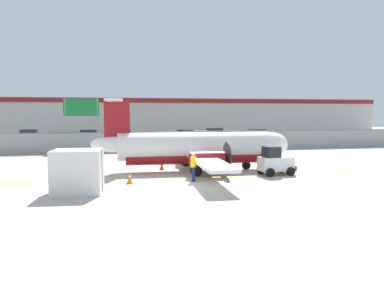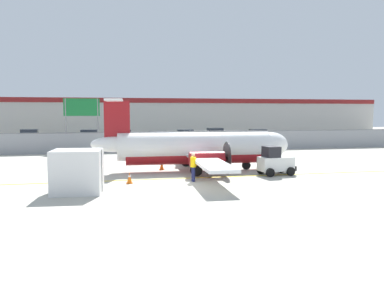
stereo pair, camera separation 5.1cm
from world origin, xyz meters
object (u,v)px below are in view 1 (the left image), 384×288
parked_car_4 (159,138)px  highway_sign (82,112)px  baggage_tug (275,162)px  parked_car_1 (47,141)px  ground_crew_worker (193,165)px  traffic_cone_near_right (162,165)px  parked_car_3 (123,135)px  traffic_cone_near_left (193,162)px  parked_car_5 (184,135)px  traffic_cone_far_left (130,178)px  parked_car_2 (90,135)px  parked_car_0 (30,135)px  cargo_container (78,171)px  commuter_airplane (198,148)px  parked_car_6 (215,133)px  parked_car_7 (258,135)px

parked_car_4 → highway_sign: 11.59m
baggage_tug → parked_car_1: baggage_tug is taller
ground_crew_worker → traffic_cone_near_right: (-1.28, 4.89, -0.64)m
baggage_tug → parked_car_3: bearing=100.6°
ground_crew_worker → traffic_cone_near_left: (1.20, 6.00, -0.64)m
ground_crew_worker → parked_car_5: same height
traffic_cone_far_left → parked_car_2: size_ratio=0.15×
parked_car_0 → traffic_cone_far_left: bearing=-73.3°
ground_crew_worker → parked_car_3: (-3.42, 30.77, -0.06)m
ground_crew_worker → highway_sign: bearing=-72.5°
parked_car_1 → cargo_container: bearing=-80.2°
traffic_cone_near_right → parked_car_3: 25.98m
parked_car_5 → highway_sign: highway_sign is taller
parked_car_4 → parked_car_5: 5.39m
traffic_cone_near_right → parked_car_2: size_ratio=0.15×
traffic_cone_near_left → ground_crew_worker: bearing=-101.3°
traffic_cone_near_right → parked_car_2: bearing=103.7°
ground_crew_worker → parked_car_3: size_ratio=0.39×
highway_sign → ground_crew_worker: bearing=-67.2°
highway_sign → parked_car_4: bearing=38.3°
ground_crew_worker → parked_car_2: size_ratio=0.40×
parked_car_3 → parked_car_5: (8.27, -1.52, 0.00)m
parked_car_4 → parked_car_2: bearing=140.2°
cargo_container → parked_car_5: cargo_container is taller
parked_car_2 → parked_car_4: 10.89m
commuter_airplane → parked_car_1: commuter_airplane is taller
traffic_cone_far_left → parked_car_2: 32.13m
traffic_cone_far_left → parked_car_3: (0.31, 30.65, 0.58)m
parked_car_6 → parked_car_1: bearing=-158.5°
cargo_container → highway_sign: bearing=98.7°
traffic_cone_near_left → parked_car_5: size_ratio=0.15×
baggage_tug → ground_crew_worker: 5.82m
cargo_container → parked_car_6: bearing=69.1°
ground_crew_worker → highway_sign: 20.50m
parked_car_5 → parked_car_1: bearing=24.3°
ground_crew_worker → cargo_container: (-6.39, -1.93, 0.15)m
ground_crew_worker → parked_car_5: bearing=-104.7°
parked_car_3 → parked_car_0: bearing=158.6°
parked_car_0 → parked_car_3: same height
traffic_cone_near_left → parked_car_7: (14.10, 22.24, 0.58)m
baggage_tug → parked_car_3: baggage_tug is taller
traffic_cone_near_right → parked_car_5: size_ratio=0.15×
parked_car_0 → highway_sign: (8.42, -16.07, 3.24)m
parked_car_4 → parked_car_1: bearing=-171.7°
traffic_cone_near_right → parked_car_0: parked_car_0 is taller
commuter_airplane → parked_car_7: commuter_airplane is taller
parked_car_3 → ground_crew_worker: bearing=-87.9°
baggage_tug → parked_car_6: 32.54m
ground_crew_worker → cargo_container: 6.67m
ground_crew_worker → parked_car_4: (0.91, 25.57, -0.06)m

